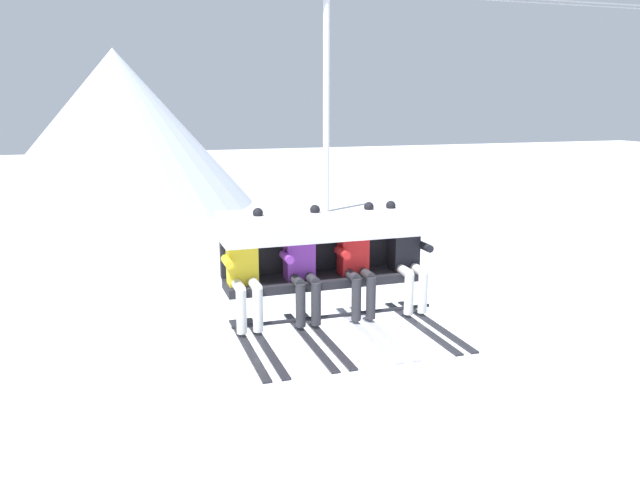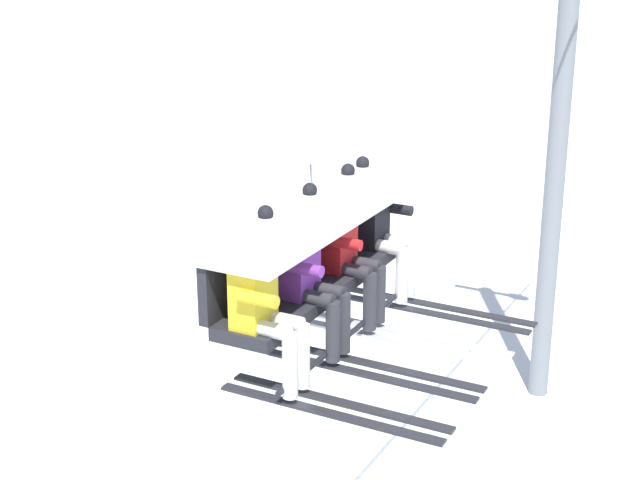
{
  "view_description": "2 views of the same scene",
  "coord_description": "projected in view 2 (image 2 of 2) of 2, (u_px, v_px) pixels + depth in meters",
  "views": [
    {
      "loc": [
        -3.33,
        -7.33,
        8.11
      ],
      "look_at": [
        -1.17,
        -0.81,
        6.58
      ],
      "focal_mm": 35.0,
      "sensor_mm": 36.0,
      "label": 1
    },
    {
      "loc": [
        -7.45,
        -4.19,
        8.97
      ],
      "look_at": [
        -0.85,
        -0.71,
        6.4
      ],
      "focal_mm": 55.0,
      "sensor_mm": 36.0,
      "label": 2
    }
  ],
  "objects": [
    {
      "name": "lift_tower_far",
      "position": [
        559.0,
        144.0,
        17.36
      ],
      "size": [
        0.36,
        1.88,
        9.54
      ],
      "color": "slate",
      "rests_on": "ground_plane"
    },
    {
      "name": "chairlift_chair",
      "position": [
        308.0,
        221.0,
        7.61
      ],
      "size": [
        2.37,
        0.74,
        3.57
      ],
      "color": "#232328"
    },
    {
      "name": "skier_yellow",
      "position": [
        268.0,
        304.0,
        6.8
      ],
      "size": [
        0.48,
        1.7,
        1.34
      ],
      "color": "yellow"
    },
    {
      "name": "skier_purple",
      "position": [
        313.0,
        275.0,
        7.34
      ],
      "size": [
        0.48,
        1.7,
        1.34
      ],
      "color": "purple"
    },
    {
      "name": "skier_red",
      "position": [
        351.0,
        249.0,
        7.89
      ],
      "size": [
        0.48,
        1.7,
        1.34
      ],
      "color": "red"
    },
    {
      "name": "skier_black",
      "position": [
        384.0,
        227.0,
        8.42
      ],
      "size": [
        0.48,
        1.7,
        1.34
      ],
      "color": "black"
    }
  ]
}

